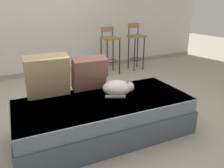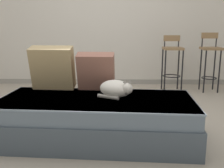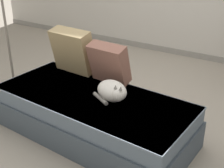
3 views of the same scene
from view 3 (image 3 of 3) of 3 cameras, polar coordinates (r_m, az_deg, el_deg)
name	(u,v)px [view 3 (image 3 of 3)]	position (r m, az deg, el deg)	size (l,w,h in m)	color
ground_plane	(115,116)	(3.38, 0.54, -5.86)	(16.00, 16.00, 0.00)	#A89E8E
wall_baseboard_trim	(186,53)	(5.19, 13.36, 5.47)	(8.00, 0.02, 0.09)	gray
couch	(93,115)	(2.99, -3.48, -5.71)	(1.94, 0.97, 0.42)	#44505B
throw_pillow_corner	(73,51)	(3.33, -7.17, 6.04)	(0.47, 0.28, 0.48)	tan
throw_pillow_middle	(109,63)	(3.06, -0.53, 3.81)	(0.41, 0.27, 0.41)	#936051
cat	(112,91)	(2.78, 0.05, -1.30)	(0.39, 0.36, 0.20)	white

